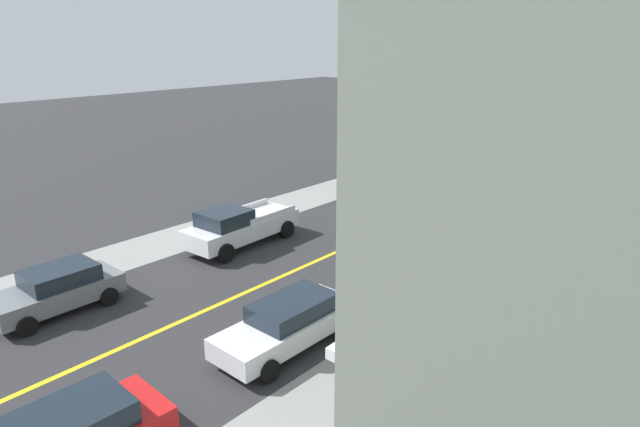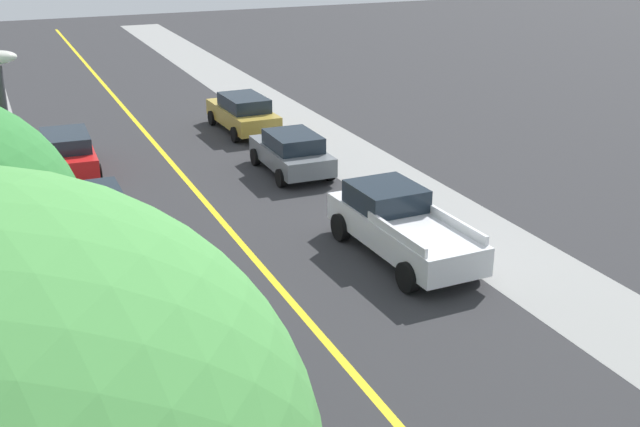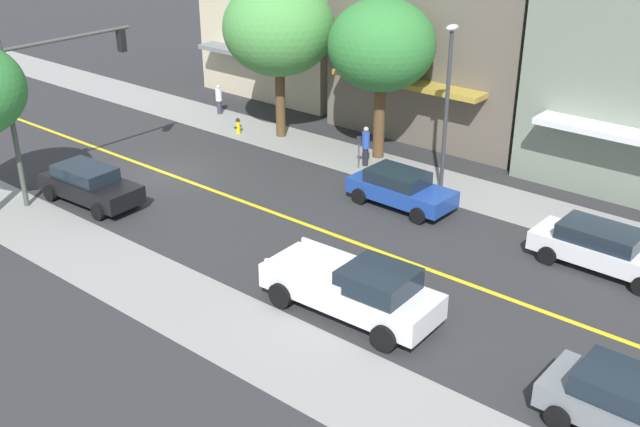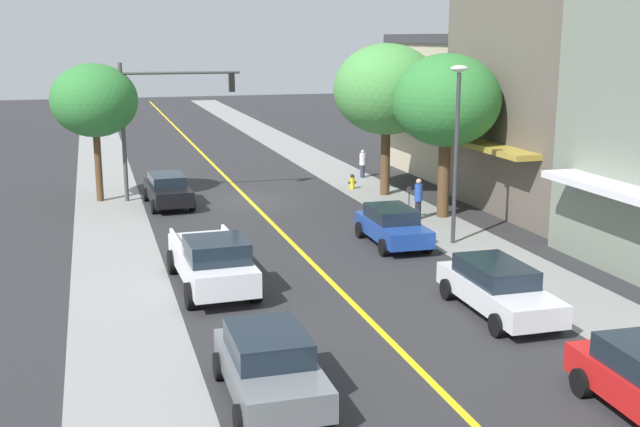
{
  "view_description": "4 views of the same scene",
  "coord_description": "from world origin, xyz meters",
  "px_view_note": "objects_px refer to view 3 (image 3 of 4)",
  "views": [
    {
      "loc": [
        -14.0,
        28.11,
        8.93
      ],
      "look_at": [
        1.23,
        10.6,
        1.42
      ],
      "focal_mm": 30.9,
      "sensor_mm": 36.0,
      "label": 1
    },
    {
      "loc": [
        -6.33,
        -4.76,
        9.07
      ],
      "look_at": [
        1.4,
        13.13,
        1.6
      ],
      "focal_mm": 44.88,
      "sensor_mm": 36.0,
      "label": 2
    },
    {
      "loc": [
        19.36,
        24.71,
        12.37
      ],
      "look_at": [
        1.71,
        10.04,
        1.69
      ],
      "focal_mm": 42.75,
      "sensor_mm": 36.0,
      "label": 3
    },
    {
      "loc": [
        7.2,
        36.85,
        7.79
      ],
      "look_at": [
        0.2,
        12.93,
        2.17
      ],
      "focal_mm": 44.01,
      "sensor_mm": 36.0,
      "label": 4
    }
  ],
  "objects_px": {
    "black_sedan_right_curb": "(89,184)",
    "pedestrian_blue_shirt": "(366,145)",
    "street_lamp": "(448,92)",
    "pedestrian_white_shirt": "(219,99)",
    "parking_meter": "(359,148)",
    "white_sedan_left_curb": "(604,248)",
    "traffic_light_mast": "(50,86)",
    "fire_hydrant": "(238,126)",
    "street_tree_right_corner": "(382,46)",
    "street_tree_left_near": "(279,28)",
    "blue_sedan_left_curb": "(400,188)",
    "white_pickup_truck": "(355,289)",
    "grey_sedan_right_curb": "(631,405)"
  },
  "relations": [
    {
      "from": "street_tree_left_near",
      "to": "pedestrian_white_shirt",
      "type": "xyz_separation_m",
      "value": [
        -0.54,
        -4.95,
        -4.43
      ]
    },
    {
      "from": "street_tree_left_near",
      "to": "black_sedan_right_curb",
      "type": "height_order",
      "value": "street_tree_left_near"
    },
    {
      "from": "parking_meter",
      "to": "pedestrian_white_shirt",
      "type": "distance_m",
      "value": 10.62
    },
    {
      "from": "street_lamp",
      "to": "traffic_light_mast",
      "type": "bearing_deg",
      "value": -49.78
    },
    {
      "from": "fire_hydrant",
      "to": "parking_meter",
      "type": "relative_size",
      "value": 0.55
    },
    {
      "from": "street_lamp",
      "to": "white_sedan_left_curb",
      "type": "xyz_separation_m",
      "value": [
        2.27,
        7.58,
        -3.38
      ]
    },
    {
      "from": "black_sedan_right_curb",
      "to": "white_pickup_truck",
      "type": "height_order",
      "value": "white_pickup_truck"
    },
    {
      "from": "street_tree_right_corner",
      "to": "white_sedan_left_curb",
      "type": "distance_m",
      "value": 13.21
    },
    {
      "from": "fire_hydrant",
      "to": "pedestrian_white_shirt",
      "type": "distance_m",
      "value": 3.51
    },
    {
      "from": "traffic_light_mast",
      "to": "pedestrian_white_shirt",
      "type": "height_order",
      "value": "traffic_light_mast"
    },
    {
      "from": "blue_sedan_left_curb",
      "to": "black_sedan_right_curb",
      "type": "xyz_separation_m",
      "value": [
        7.55,
        -9.62,
        0.03
      ]
    },
    {
      "from": "parking_meter",
      "to": "pedestrian_blue_shirt",
      "type": "distance_m",
      "value": 0.42
    },
    {
      "from": "white_sedan_left_curb",
      "to": "blue_sedan_left_curb",
      "type": "relative_size",
      "value": 1.13
    },
    {
      "from": "pedestrian_white_shirt",
      "to": "white_pickup_truck",
      "type": "bearing_deg",
      "value": -151.42
    },
    {
      "from": "street_tree_right_corner",
      "to": "parking_meter",
      "type": "xyz_separation_m",
      "value": [
        1.68,
        0.15,
        -4.15
      ]
    },
    {
      "from": "black_sedan_right_curb",
      "to": "pedestrian_blue_shirt",
      "type": "relative_size",
      "value": 2.55
    },
    {
      "from": "fire_hydrant",
      "to": "white_sedan_left_curb",
      "type": "relative_size",
      "value": 0.16
    },
    {
      "from": "pedestrian_white_shirt",
      "to": "parking_meter",
      "type": "bearing_deg",
      "value": -127.43
    },
    {
      "from": "pedestrian_blue_shirt",
      "to": "traffic_light_mast",
      "type": "bearing_deg",
      "value": 108.42
    },
    {
      "from": "street_lamp",
      "to": "pedestrian_white_shirt",
      "type": "bearing_deg",
      "value": -95.61
    },
    {
      "from": "white_sedan_left_curb",
      "to": "parking_meter",
      "type": "bearing_deg",
      "value": 170.43
    },
    {
      "from": "grey_sedan_right_curb",
      "to": "pedestrian_white_shirt",
      "type": "relative_size",
      "value": 2.62
    },
    {
      "from": "white_sedan_left_curb",
      "to": "pedestrian_blue_shirt",
      "type": "bearing_deg",
      "value": 168.43
    },
    {
      "from": "blue_sedan_left_curb",
      "to": "white_pickup_truck",
      "type": "height_order",
      "value": "white_pickup_truck"
    },
    {
      "from": "street_tree_left_near",
      "to": "street_lamp",
      "type": "relative_size",
      "value": 1.11
    },
    {
      "from": "white_sedan_left_curb",
      "to": "traffic_light_mast",
      "type": "bearing_deg",
      "value": -157.54
    },
    {
      "from": "white_sedan_left_curb",
      "to": "grey_sedan_right_curb",
      "type": "xyz_separation_m",
      "value": [
        7.49,
        3.51,
        0.02
      ]
    },
    {
      "from": "pedestrian_blue_shirt",
      "to": "parking_meter",
      "type": "bearing_deg",
      "value": 136.49
    },
    {
      "from": "street_tree_right_corner",
      "to": "black_sedan_right_curb",
      "type": "bearing_deg",
      "value": -26.67
    },
    {
      "from": "street_tree_right_corner",
      "to": "street_lamp",
      "type": "bearing_deg",
      "value": 70.0
    },
    {
      "from": "pedestrian_white_shirt",
      "to": "street_lamp",
      "type": "bearing_deg",
      "value": -124.6
    },
    {
      "from": "street_tree_right_corner",
      "to": "white_pickup_truck",
      "type": "relative_size",
      "value": 1.28
    },
    {
      "from": "street_lamp",
      "to": "parking_meter",
      "type": "bearing_deg",
      "value": -88.37
    },
    {
      "from": "grey_sedan_right_curb",
      "to": "traffic_light_mast",
      "type": "bearing_deg",
      "value": -179.26
    },
    {
      "from": "white_pickup_truck",
      "to": "pedestrian_blue_shirt",
      "type": "height_order",
      "value": "pedestrian_blue_shirt"
    },
    {
      "from": "white_pickup_truck",
      "to": "pedestrian_blue_shirt",
      "type": "distance_m",
      "value": 12.33
    },
    {
      "from": "pedestrian_blue_shirt",
      "to": "street_tree_right_corner",
      "type": "bearing_deg",
      "value": -25.32
    },
    {
      "from": "blue_sedan_left_curb",
      "to": "pedestrian_white_shirt",
      "type": "bearing_deg",
      "value": 166.28
    },
    {
      "from": "blue_sedan_left_curb",
      "to": "black_sedan_right_curb",
      "type": "height_order",
      "value": "black_sedan_right_curb"
    },
    {
      "from": "street_tree_right_corner",
      "to": "street_lamp",
      "type": "height_order",
      "value": "street_tree_right_corner"
    },
    {
      "from": "street_lamp",
      "to": "grey_sedan_right_curb",
      "type": "relative_size",
      "value": 1.63
    },
    {
      "from": "parking_meter",
      "to": "blue_sedan_left_curb",
      "type": "distance_m",
      "value": 4.33
    },
    {
      "from": "street_tree_left_near",
      "to": "black_sedan_right_curb",
      "type": "relative_size",
      "value": 1.63
    },
    {
      "from": "blue_sedan_left_curb",
      "to": "white_pickup_truck",
      "type": "distance_m",
      "value": 8.21
    },
    {
      "from": "blue_sedan_left_curb",
      "to": "street_tree_left_near",
      "type": "bearing_deg",
      "value": 161.91
    },
    {
      "from": "white_pickup_truck",
      "to": "blue_sedan_left_curb",
      "type": "bearing_deg",
      "value": 112.81
    },
    {
      "from": "fire_hydrant",
      "to": "black_sedan_right_curb",
      "type": "xyz_separation_m",
      "value": [
        9.69,
        1.54,
        0.39
      ]
    },
    {
      "from": "traffic_light_mast",
      "to": "street_lamp",
      "type": "distance_m",
      "value": 15.41
    },
    {
      "from": "parking_meter",
      "to": "white_sedan_left_curb",
      "type": "bearing_deg",
      "value": 79.62
    },
    {
      "from": "fire_hydrant",
      "to": "traffic_light_mast",
      "type": "bearing_deg",
      "value": -0.97
    }
  ]
}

